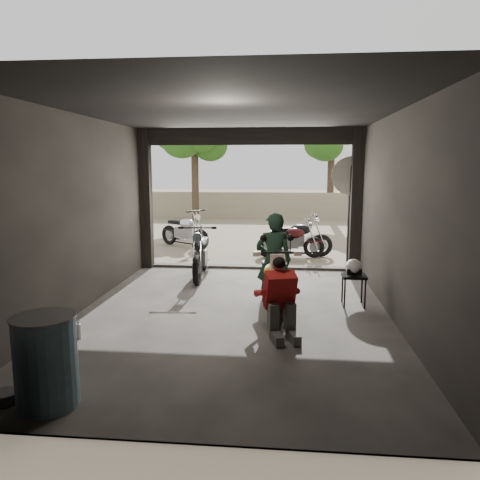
% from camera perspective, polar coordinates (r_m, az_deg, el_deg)
% --- Properties ---
extents(ground, '(80.00, 80.00, 0.00)m').
position_cam_1_polar(ground, '(7.58, -0.97, -9.29)').
color(ground, '#7A6D56').
rests_on(ground, ground).
extents(garage, '(7.00, 7.13, 3.20)m').
position_cam_1_polar(garage, '(7.81, -0.54, 0.91)').
color(garage, '#2D2B28').
rests_on(garage, ground).
extents(boundary_wall, '(18.00, 0.30, 1.20)m').
position_cam_1_polar(boundary_wall, '(21.23, 3.33, 4.23)').
color(boundary_wall, gray).
rests_on(boundary_wall, ground).
extents(tree_left, '(2.20, 2.20, 5.60)m').
position_cam_1_polar(tree_left, '(20.08, -5.59, 13.60)').
color(tree_left, '#382B1E').
rests_on(tree_left, ground).
extents(tree_right, '(2.20, 2.20, 5.00)m').
position_cam_1_polar(tree_right, '(21.27, 11.14, 12.06)').
color(tree_right, '#382B1E').
rests_on(tree_right, ground).
extents(main_bike, '(0.96, 1.78, 1.13)m').
position_cam_1_polar(main_bike, '(7.64, 3.94, -4.76)').
color(main_bike, '#F2E3CD').
rests_on(main_bike, ground).
extents(left_bike, '(0.83, 1.78, 1.17)m').
position_cam_1_polar(left_bike, '(10.04, -4.84, -1.30)').
color(left_bike, black).
rests_on(left_bike, ground).
extents(outside_bike_a, '(1.77, 1.49, 1.13)m').
position_cam_1_polar(outside_bike_a, '(13.84, -6.81, 1.44)').
color(outside_bike_a, black).
rests_on(outside_bike_a, ground).
extents(outside_bike_b, '(1.56, 0.70, 1.04)m').
position_cam_1_polar(outside_bike_b, '(12.24, 6.18, 0.25)').
color(outside_bike_b, '#471113').
rests_on(outside_bike_b, ground).
extents(outside_bike_c, '(1.72, 0.79, 1.14)m').
position_cam_1_polar(outside_bike_c, '(12.38, 6.81, 0.57)').
color(outside_bike_c, black).
rests_on(outside_bike_c, ground).
extents(rider, '(0.62, 0.44, 1.62)m').
position_cam_1_polar(rider, '(7.84, 4.16, -2.55)').
color(rider, '#172E23').
rests_on(rider, ground).
extents(mechanic, '(0.74, 0.88, 1.09)m').
position_cam_1_polar(mechanic, '(6.49, 5.12, -7.42)').
color(mechanic, red).
rests_on(mechanic, ground).
extents(stool, '(0.40, 0.40, 0.55)m').
position_cam_1_polar(stool, '(8.19, 13.72, -4.67)').
color(stool, black).
rests_on(stool, ground).
extents(helmet, '(0.33, 0.34, 0.27)m').
position_cam_1_polar(helmet, '(8.15, 13.69, -3.21)').
color(helmet, white).
rests_on(helmet, stool).
extents(oil_drum, '(0.77, 0.77, 0.93)m').
position_cam_1_polar(oil_drum, '(5.12, -22.56, -13.66)').
color(oil_drum, '#425E6E').
rests_on(oil_drum, ground).
extents(sign_post, '(0.87, 0.08, 2.60)m').
position_cam_1_polar(sign_post, '(10.78, 13.30, 5.55)').
color(sign_post, black).
rests_on(sign_post, ground).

